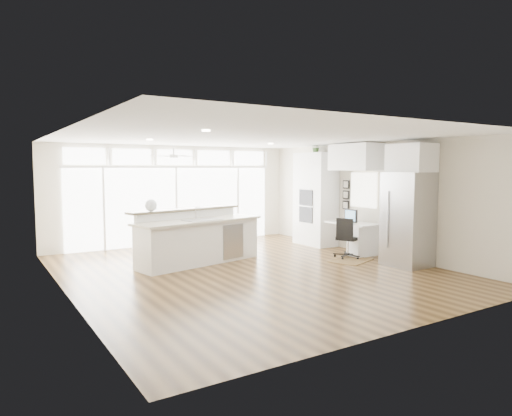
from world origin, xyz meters
TOP-DOWN VIEW (x-y plane):
  - floor at (0.00, 0.00)m, footprint 7.00×8.00m
  - ceiling at (0.00, 0.00)m, footprint 7.00×8.00m
  - wall_back at (0.00, 4.00)m, footprint 7.00×0.04m
  - wall_front at (0.00, -4.00)m, footprint 7.00×0.04m
  - wall_left at (-3.50, 0.00)m, footprint 0.04×8.00m
  - wall_right at (3.50, 0.00)m, footprint 0.04×8.00m
  - glass_wall at (0.00, 3.94)m, footprint 5.80×0.06m
  - transom_row at (0.00, 3.94)m, footprint 5.90×0.06m
  - desk_window at (3.46, 0.30)m, footprint 0.04×0.85m
  - ceiling_fan at (-0.50, 2.80)m, footprint 1.16×1.16m
  - recessed_lights at (0.00, 0.20)m, footprint 3.40×3.00m
  - oven_cabinet at (3.17, 1.80)m, footprint 0.64×1.20m
  - desk_nook at (3.13, 0.30)m, footprint 0.72×1.30m
  - upper_cabinets at (3.17, 0.30)m, footprint 0.64×1.30m
  - refrigerator at (3.11, -1.35)m, footprint 0.76×0.90m
  - fridge_cabinet at (3.17, -1.35)m, footprint 0.64×0.90m
  - framed_photos at (3.46, 0.92)m, footprint 0.06×0.22m
  - kitchen_island at (-0.56, 1.24)m, footprint 3.15×1.74m
  - rug at (2.45, -0.35)m, footprint 1.13×0.97m
  - office_chair at (2.64, -0.04)m, footprint 0.62×0.60m
  - fishbowl at (-1.57, 1.42)m, footprint 0.31×0.31m
  - monitor at (3.05, 0.30)m, footprint 0.09×0.43m
  - keyboard at (2.88, 0.30)m, footprint 0.13×0.33m
  - potted_plant at (3.17, 1.80)m, footprint 0.34×0.36m

SIDE VIEW (x-z plane):
  - floor at x=0.00m, z-range -0.02..0.00m
  - rug at x=2.45m, z-range 0.00..0.01m
  - desk_nook at x=3.13m, z-range 0.00..0.76m
  - office_chair at x=2.64m, z-range 0.00..0.93m
  - kitchen_island at x=-0.56m, z-range 0.00..1.18m
  - keyboard at x=2.88m, z-range 0.76..0.78m
  - monitor at x=3.05m, z-range 0.76..1.11m
  - refrigerator at x=3.11m, z-range 0.00..2.00m
  - glass_wall at x=0.00m, z-range 0.01..2.09m
  - oven_cabinet at x=3.17m, z-range 0.00..2.50m
  - fishbowl at x=-1.57m, z-range 1.18..1.44m
  - wall_back at x=0.00m, z-range 0.00..2.70m
  - wall_front at x=0.00m, z-range 0.00..2.70m
  - wall_left at x=-3.50m, z-range 0.00..2.70m
  - wall_right at x=3.50m, z-range 0.00..2.70m
  - framed_photos at x=3.46m, z-range 1.00..1.80m
  - desk_window at x=3.46m, z-range 1.12..1.98m
  - fridge_cabinet at x=3.17m, z-range 2.00..2.60m
  - upper_cabinets at x=3.17m, z-range 2.03..2.67m
  - transom_row at x=0.00m, z-range 2.18..2.58m
  - ceiling_fan at x=-0.50m, z-range 2.32..2.64m
  - potted_plant at x=3.17m, z-range 2.50..2.75m
  - recessed_lights at x=0.00m, z-range 2.67..2.69m
  - ceiling at x=0.00m, z-range 2.69..2.71m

